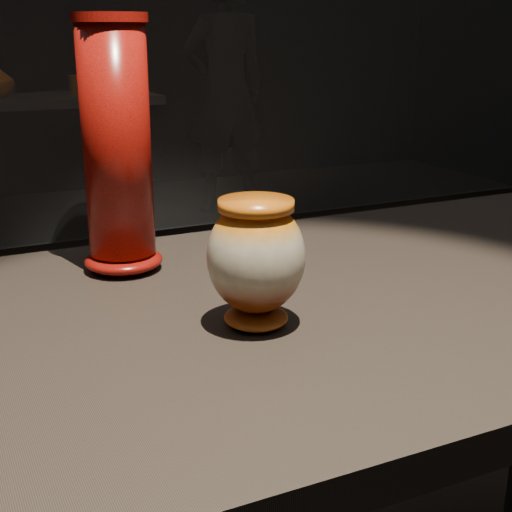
{
  "coord_description": "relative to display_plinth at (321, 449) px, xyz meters",
  "views": [
    {
      "loc": [
        -0.52,
        -0.86,
        1.28
      ],
      "look_at": [
        -0.15,
        -0.06,
        1.0
      ],
      "focal_mm": 50.0,
      "sensor_mm": 36.0,
      "label": 1
    }
  ],
  "objects": [
    {
      "name": "display_plinth",
      "position": [
        0.0,
        0.0,
        0.0
      ],
      "size": [
        2.0,
        0.8,
        0.9
      ],
      "color": "black",
      "rests_on": "ground"
    },
    {
      "name": "main_vase",
      "position": [
        -0.15,
        -0.06,
        0.36
      ],
      "size": [
        0.16,
        0.16,
        0.17
      ],
      "rotation": [
        0.0,
        0.0,
        0.33
      ],
      "color": "#652409",
      "rests_on": "display_plinth"
    },
    {
      "name": "tall_vase",
      "position": [
        -0.24,
        0.24,
        0.46
      ],
      "size": [
        0.15,
        0.15,
        0.4
      ],
      "rotation": [
        0.0,
        0.0,
        0.24
      ],
      "color": "#A5120B",
      "rests_on": "display_plinth"
    },
    {
      "name": "back_vase_right",
      "position": [
        0.37,
        3.55,
        0.33
      ],
      "size": [
        0.07,
        0.07,
        0.11
      ],
      "primitive_type": "cylinder",
      "color": "#8D5214",
      "rests_on": "back_shelf"
    },
    {
      "name": "visitor",
      "position": [
        1.48,
        3.87,
        0.23
      ],
      "size": [
        0.64,
        0.43,
        1.72
      ],
      "primitive_type": "imported",
      "rotation": [
        0.0,
        0.0,
        3.17
      ],
      "color": "black",
      "rests_on": "ground"
    }
  ]
}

